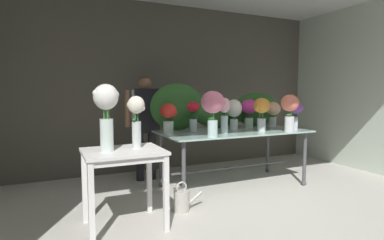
{
  "coord_description": "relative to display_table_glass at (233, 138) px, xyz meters",
  "views": [
    {
      "loc": [
        -2.04,
        -1.85,
        1.36
      ],
      "look_at": [
        -0.5,
        1.46,
        1.03
      ],
      "focal_mm": 29.18,
      "sensor_mm": 36.0,
      "label": 1
    }
  ],
  "objects": [
    {
      "name": "vase_crimson_snapdragons",
      "position": [
        -0.57,
        0.14,
        0.35
      ],
      "size": [
        0.2,
        0.17,
        0.42
      ],
      "color": "silver",
      "rests_on": "display_table_glass"
    },
    {
      "name": "vase_peach_dahlias",
      "position": [
        0.8,
        0.12,
        0.35
      ],
      "size": [
        0.23,
        0.23,
        0.39
      ],
      "color": "silver",
      "rests_on": "display_table_glass"
    },
    {
      "name": "wall_right",
      "position": [
        2.57,
        -0.22,
        0.72
      ],
      "size": [
        0.12,
        3.48,
        2.85
      ],
      "primitive_type": "cube",
      "color": "silver",
      "rests_on": "ground"
    },
    {
      "name": "watering_can",
      "position": [
        -1.04,
        -0.57,
        -0.57
      ],
      "size": [
        0.35,
        0.18,
        0.34
      ],
      "color": "#B7B2A8",
      "rests_on": "ground"
    },
    {
      "name": "vase_magenta_lilies",
      "position": [
        0.39,
        0.17,
        0.38
      ],
      "size": [
        0.26,
        0.26,
        0.44
      ],
      "color": "silver",
      "rests_on": "display_table_glass"
    },
    {
      "name": "foliage_backdrop",
      "position": [
        -0.05,
        0.4,
        0.39
      ],
      "size": [
        2.23,
        0.23,
        0.68
      ],
      "color": "#2D6028",
      "rests_on": "display_table_glass"
    },
    {
      "name": "vase_sunset_carnations",
      "position": [
        0.34,
        -0.2,
        0.4
      ],
      "size": [
        0.26,
        0.23,
        0.47
      ],
      "color": "silver",
      "rests_on": "display_table_glass"
    },
    {
      "name": "vase_ivory_stock",
      "position": [
        0.12,
        0.17,
        0.37
      ],
      "size": [
        0.26,
        0.23,
        0.44
      ],
      "color": "silver",
      "rests_on": "display_table_glass"
    },
    {
      "name": "wall_back",
      "position": [
        -0.35,
        1.46,
        0.72
      ],
      "size": [
        5.85,
        0.12,
        2.85
      ],
      "primitive_type": "cube",
      "color": "#5B564C",
      "rests_on": "ground"
    },
    {
      "name": "florist",
      "position": [
        -1.04,
        0.83,
        0.28
      ],
      "size": [
        0.63,
        0.24,
        1.58
      ],
      "color": "#232328",
      "rests_on": "ground"
    },
    {
      "name": "ground_plane",
      "position": [
        -0.35,
        -0.22,
        -0.7
      ],
      "size": [
        7.6,
        7.6,
        0.0
      ],
      "primitive_type": "plane",
      "color": "beige"
    },
    {
      "name": "vase_blush_ranunculus",
      "position": [
        -0.26,
        -0.17,
        0.38
      ],
      "size": [
        0.18,
        0.16,
        0.47
      ],
      "color": "silver",
      "rests_on": "display_table_glass"
    },
    {
      "name": "vase_scarlet_peonies",
      "position": [
        -0.93,
        0.13,
        0.34
      ],
      "size": [
        0.23,
        0.22,
        0.4
      ],
      "color": "silver",
      "rests_on": "display_table_glass"
    },
    {
      "name": "display_table_glass",
      "position": [
        0.0,
        0.0,
        0.0
      ],
      "size": [
        2.1,
        1.03,
        0.81
      ],
      "color": "#A6C9C0",
      "rests_on": "ground"
    },
    {
      "name": "vase_rosy_anemones",
      "position": [
        -0.56,
        -0.41,
        0.48
      ],
      "size": [
        0.32,
        0.29,
        0.56
      ],
      "color": "silver",
      "rests_on": "display_table_glass"
    },
    {
      "name": "vase_coral_hydrangea",
      "position": [
        0.64,
        -0.42,
        0.42
      ],
      "size": [
        0.25,
        0.25,
        0.51
      ],
      "color": "silver",
      "rests_on": "display_table_glass"
    },
    {
      "name": "vase_violet_freesia",
      "position": [
        0.87,
        -0.28,
        0.37
      ],
      "size": [
        0.23,
        0.23,
        0.4
      ],
      "color": "silver",
      "rests_on": "display_table_glass"
    },
    {
      "name": "side_table_white",
      "position": [
        -1.73,
        -0.71,
        -0.02
      ],
      "size": [
        0.77,
        0.63,
        0.79
      ],
      "color": "white",
      "rests_on": "ground"
    },
    {
      "name": "vase_cream_lisianthus_tall",
      "position": [
        -1.57,
        -0.64,
        0.41
      ],
      "size": [
        0.18,
        0.17,
        0.53
      ],
      "color": "silver",
      "rests_on": "side_table_white"
    },
    {
      "name": "vase_white_roses_tall",
      "position": [
        -1.88,
        -0.71,
        0.49
      ],
      "size": [
        0.25,
        0.24,
        0.65
      ],
      "color": "silver",
      "rests_on": "side_table_white"
    }
  ]
}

